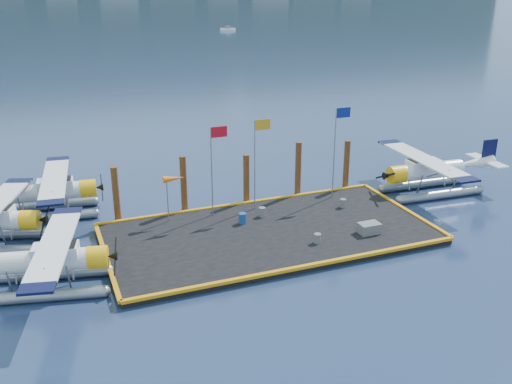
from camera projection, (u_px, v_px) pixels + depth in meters
ground at (269, 237)px, 35.75m from camera, size 4000.00×4000.00×0.00m
dock at (269, 234)px, 35.67m from camera, size 20.00×10.00×0.40m
dock_bumpers at (269, 230)px, 35.57m from camera, size 20.25×10.25×0.18m
seaplane_a at (49, 264)px, 29.21m from camera, size 9.09×9.87×3.50m
seaplane_c at (50, 194)px, 38.44m from camera, size 9.12×10.07×3.56m
seaplane_d at (428, 173)px, 42.28m from camera, size 9.62×10.61×3.77m
drum_0 at (243, 218)px, 36.65m from camera, size 0.49×0.49×0.69m
drum_1 at (317, 238)px, 33.94m from camera, size 0.42×0.42×0.59m
drum_2 at (343, 203)px, 39.23m from camera, size 0.42×0.42×0.60m
drum_5 at (262, 212)px, 37.71m from camera, size 0.45×0.45×0.63m
crate at (369, 228)px, 35.26m from camera, size 1.31×0.87×0.65m
flagpole_red at (214, 157)px, 36.71m from camera, size 1.14×0.08×6.00m
flagpole_yellow at (258, 151)px, 37.70m from camera, size 1.14×0.08×6.20m
flagpole_blue at (337, 139)px, 39.69m from camera, size 1.14×0.08×6.50m
windsock at (174, 180)px, 36.19m from camera, size 1.40×0.44×3.12m
piling_0 at (116, 196)px, 36.83m from camera, size 0.44×0.44×4.00m
piling_1 at (184, 186)px, 38.33m from camera, size 0.44×0.44×4.20m
piling_2 at (246, 181)px, 39.94m from camera, size 0.44×0.44×3.80m
piling_3 at (298, 171)px, 41.23m from camera, size 0.44×0.44×4.30m
piling_4 at (346, 166)px, 42.65m from camera, size 0.44×0.44×4.00m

